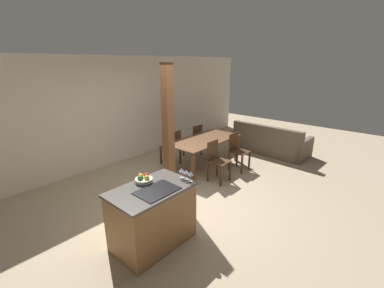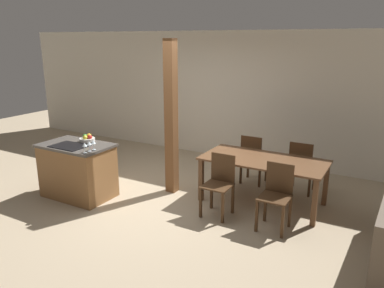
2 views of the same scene
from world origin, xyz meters
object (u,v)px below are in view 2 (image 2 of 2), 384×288
Objects in this scene: kitchen_island at (78,170)px; dining_chair_near_right at (276,195)px; wine_glass_far at (93,142)px; timber_post at (171,119)px; dining_table at (264,164)px; wine_glass_middle at (89,144)px; dining_chair_far_right at (301,166)px; wine_glass_near at (84,145)px; fruit_bowl at (87,138)px; dining_chair_near_left at (219,183)px; dining_chair_far_left at (253,158)px.

kitchen_island and dining_chair_near_right have the same top height.
timber_post is (0.73, 1.04, 0.25)m from wine_glass_far.
wine_glass_middle is at bearing -147.12° from dining_table.
dining_chair_far_right is at bearing 27.53° from timber_post.
wine_glass_middle is 0.09m from wine_glass_far.
wine_glass_near reaches higher than dining_table.
dining_table is 2.11× the size of dining_chair_near_right.
wine_glass_near is 2.84m from dining_chair_near_right.
fruit_bowl is 0.68m from wine_glass_near.
wine_glass_far reaches higher than dining_chair_far_right.
dining_chair_near_left is (-0.43, -0.70, -0.15)m from dining_table.
timber_post is (-1.07, 0.39, 0.78)m from dining_chair_near_left.
wine_glass_middle is 2.69m from dining_table.
timber_post reaches higher than dining_chair_far_left.
dining_chair_near_right is (2.66, 0.75, -0.54)m from wine_glass_middle.
wine_glass_near reaches higher than kitchen_island.
wine_glass_near is 0.18m from wine_glass_far.
wine_glass_middle is 0.17× the size of dining_chair_near_left.
dining_chair_far_left is at bearing 0.00° from dining_chair_far_right.
dining_chair_near_right is at bearing 15.68° from wine_glass_middle.
fruit_bowl reaches higher than dining_chair_near_left.
dining_chair_far_left is at bearing 43.18° from timber_post.
dining_table is at bearing 58.39° from dining_chair_near_left.
kitchen_island is 4.58× the size of fruit_bowl.
fruit_bowl reaches higher than dining_chair_far_right.
timber_post is at bearing 160.07° from dining_chair_near_left.
dining_chair_far_left is at bearing 121.61° from dining_chair_near_right.
wine_glass_near is at bearing 39.98° from dining_chair_far_right.
dining_chair_near_right is (2.66, 0.66, -0.54)m from wine_glass_far.
wine_glass_near reaches higher than dining_chair_near_left.
kitchen_island is 7.49× the size of wine_glass_middle.
wine_glass_far is 0.08× the size of dining_table.
dining_chair_near_left is at bearing 13.40° from kitchen_island.
dining_chair_far_left reaches higher than dining_table.
dining_chair_near_right is 1.00× the size of dining_chair_far_left.
fruit_bowl reaches higher than dining_table.
kitchen_island is at bearing 167.93° from wine_glass_far.
wine_glass_near is at bearing 51.04° from dining_chair_far_left.
wine_glass_middle is 0.17× the size of dining_chair_far_left.
wine_glass_far is 0.17× the size of dining_chair_far_right.
wine_glass_middle is (0.45, -0.41, 0.08)m from fruit_bowl.
wine_glass_far reaches higher than dining_chair_far_left.
kitchen_island is 1.28× the size of dining_chair_far_left.
kitchen_island is at bearing -170.15° from dining_chair_near_right.
wine_glass_near reaches higher than fruit_bowl.
dining_table is (2.73, 1.25, 0.19)m from kitchen_island.
dining_chair_near_left is (1.81, 0.75, -0.54)m from wine_glass_middle.
wine_glass_near is at bearing -90.00° from wine_glass_far.
fruit_bowl is 0.28× the size of dining_chair_far_right.
dining_chair_near_left is 1.38m from timber_post.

